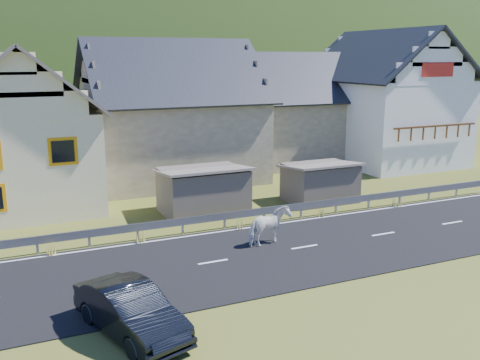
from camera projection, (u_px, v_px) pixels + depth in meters
name	position (u px, v px, depth m)	size (l,w,h in m)	color
ground	(304.00, 248.00, 21.81)	(160.00, 160.00, 0.00)	#3D4415
road	(304.00, 247.00, 21.80)	(60.00, 7.00, 0.04)	black
lane_markings	(304.00, 247.00, 21.80)	(60.00, 6.60, 0.01)	silver
guardrail	(264.00, 211.00, 24.96)	(28.10, 0.09, 0.75)	#93969B
shed_left	(203.00, 191.00, 26.55)	(4.30, 3.30, 2.40)	#665A4E
shed_right	(320.00, 183.00, 28.71)	(3.80, 2.90, 2.20)	#665A4E
house_cream	(19.00, 121.00, 27.53)	(7.80, 9.80, 8.30)	#FFEFB4
house_stone_a	(171.00, 105.00, 33.71)	(10.80, 9.80, 8.90)	tan
house_stone_b	(293.00, 103.00, 39.55)	(9.80, 8.80, 8.10)	tan
house_white	(385.00, 92.00, 39.07)	(8.80, 10.80, 9.70)	white
mountain	(53.00, 137.00, 188.48)	(440.00, 280.00, 260.00)	#1B380E
horse	(269.00, 226.00, 21.95)	(1.86, 0.85, 1.57)	white
car	(131.00, 311.00, 14.91)	(1.49, 4.27, 1.41)	black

